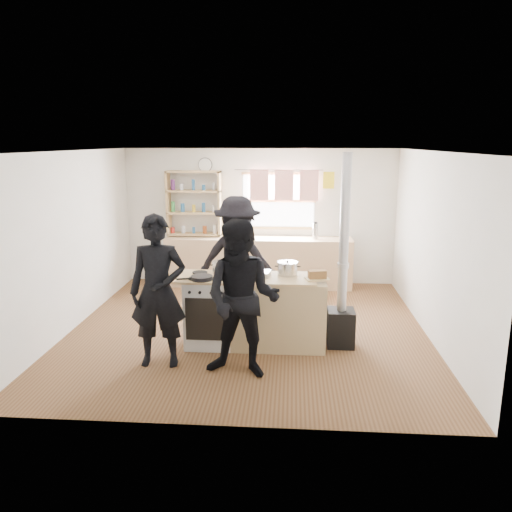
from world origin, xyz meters
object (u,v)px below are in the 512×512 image
(bread_board, at_px, (317,276))
(person_near_left, at_px, (158,291))
(cooking_island, at_px, (255,311))
(stockpot_stove, at_px, (221,267))
(skillet_greens, at_px, (202,278))
(person_far, at_px, (237,260))
(roast_tray, at_px, (257,273))
(thermos, at_px, (315,231))
(flue_heater, at_px, (342,298))
(person_near_right, at_px, (242,300))
(stockpot_counter, at_px, (288,268))

(bread_board, height_order, person_near_left, person_near_left)
(cooking_island, height_order, stockpot_stove, stockpot_stove)
(skillet_greens, relative_size, stockpot_stove, 1.52)
(person_near_left, relative_size, person_far, 0.98)
(cooking_island, bearing_deg, roast_tray, 65.73)
(thermos, xyz_separation_m, person_near_left, (-1.97, -3.42, -0.13))
(skillet_greens, distance_m, flue_heater, 1.82)
(person_near_right, bearing_deg, flue_heater, 48.16)
(person_near_left, xyz_separation_m, person_near_right, (1.01, -0.21, -0.01))
(roast_tray, bearing_deg, bread_board, -9.39)
(roast_tray, bearing_deg, skillet_greens, -161.00)
(thermos, bearing_deg, roast_tray, -107.51)
(bread_board, relative_size, person_near_right, 0.18)
(skillet_greens, distance_m, person_near_right, 0.90)
(cooking_island, xyz_separation_m, stockpot_counter, (0.41, 0.12, 0.55))
(skillet_greens, height_order, stockpot_stove, stockpot_stove)
(thermos, height_order, stockpot_counter, thermos)
(bread_board, relative_size, flue_heater, 0.13)
(roast_tray, distance_m, person_near_right, 0.92)
(bread_board, xyz_separation_m, person_near_left, (-1.88, -0.58, -0.07))
(cooking_island, distance_m, person_near_left, 1.35)
(thermos, distance_m, stockpot_stove, 2.94)
(stockpot_stove, bearing_deg, roast_tray, -12.80)
(cooking_island, relative_size, bread_board, 6.17)
(bread_board, bearing_deg, flue_heater, 22.89)
(stockpot_stove, bearing_deg, thermos, 62.64)
(thermos, distance_m, stockpot_counter, 2.69)
(stockpot_counter, height_order, bread_board, stockpot_counter)
(cooking_island, distance_m, person_near_right, 0.97)
(person_far, bearing_deg, cooking_island, 119.07)
(thermos, relative_size, skillet_greens, 0.83)
(skillet_greens, distance_m, person_far, 1.15)
(skillet_greens, distance_m, roast_tray, 0.72)
(person_far, bearing_deg, person_near_left, 73.45)
(stockpot_counter, bearing_deg, person_near_right, -116.49)
(thermos, relative_size, flue_heater, 0.11)
(cooking_island, bearing_deg, bread_board, -5.52)
(skillet_greens, height_order, stockpot_counter, stockpot_counter)
(skillet_greens, bearing_deg, thermos, 62.47)
(person_far, bearing_deg, stockpot_counter, 142.22)
(thermos, relative_size, person_near_right, 0.16)
(thermos, bearing_deg, stockpot_stove, -117.36)
(flue_heater, relative_size, person_near_right, 1.38)
(stockpot_stove, relative_size, bread_board, 0.71)
(roast_tray, height_order, person_near_right, person_near_right)
(person_near_right, bearing_deg, stockpot_counter, 73.84)
(flue_heater, relative_size, person_far, 1.34)
(skillet_greens, height_order, flue_heater, flue_heater)
(thermos, relative_size, cooking_island, 0.14)
(roast_tray, bearing_deg, stockpot_counter, 10.38)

